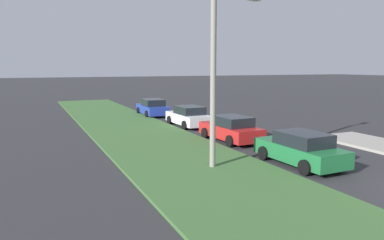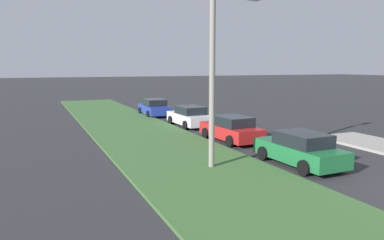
# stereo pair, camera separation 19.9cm
# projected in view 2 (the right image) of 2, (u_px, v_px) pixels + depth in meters

# --- Properties ---
(grass_median) EXTENTS (60.00, 6.00, 0.12)m
(grass_median) POSITION_uv_depth(u_px,v_px,m) (169.00, 151.00, 18.32)
(grass_median) COLOR #3D6633
(grass_median) RESTS_ON ground
(parked_car_green) EXTENTS (4.34, 2.09, 1.47)m
(parked_car_green) POSITION_uv_depth(u_px,v_px,m) (300.00, 149.00, 15.84)
(parked_car_green) COLOR #1E6B38
(parked_car_green) RESTS_ON ground
(parked_car_red) EXTENTS (4.39, 2.20, 1.47)m
(parked_car_red) POSITION_uv_depth(u_px,v_px,m) (231.00, 129.00, 20.99)
(parked_car_red) COLOR red
(parked_car_red) RESTS_ON ground
(parked_car_white) EXTENTS (4.34, 2.10, 1.47)m
(parked_car_white) POSITION_uv_depth(u_px,v_px,m) (190.00, 116.00, 26.27)
(parked_car_white) COLOR silver
(parked_car_white) RESTS_ON ground
(parked_car_blue) EXTENTS (4.34, 2.09, 1.47)m
(parked_car_blue) POSITION_uv_depth(u_px,v_px,m) (154.00, 108.00, 31.98)
(parked_car_blue) COLOR #23389E
(parked_car_blue) RESTS_ON ground
(streetlight) EXTENTS (1.05, 2.81, 7.50)m
(streetlight) POSITION_uv_depth(u_px,v_px,m) (219.00, 64.00, 14.92)
(streetlight) COLOR gray
(streetlight) RESTS_ON ground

